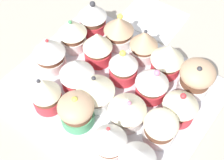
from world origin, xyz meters
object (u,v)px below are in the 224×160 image
(cupcake_0, at_px, (137,160))
(cupcake_15, at_px, (119,30))
(cupcake_1, at_px, (160,128))
(cupcake_14, at_px, (98,47))
(baking_tray, at_px, (112,91))
(cupcake_4, at_px, (109,140))
(cupcake_8, at_px, (77,111))
(cupcake_6, at_px, (152,82))
(cupcake_12, at_px, (46,93))
(cupcake_9, at_px, (96,91))
(cupcake_3, at_px, (196,78))
(cupcake_10, at_px, (122,64))
(cupcake_13, at_px, (77,73))
(cupcake_5, at_px, (127,109))
(cupcake_18, at_px, (92,17))
(cupcake_7, at_px, (167,58))
(cupcake_16, at_px, (49,52))
(cupcake_11, at_px, (142,43))
(cupcake_17, at_px, (72,33))
(cupcake_2, at_px, (181,105))
(napkin, at_px, (153,18))

(cupcake_0, relative_size, cupcake_15, 0.97)
(cupcake_1, distance_m, cupcake_14, 0.20)
(baking_tray, xyz_separation_m, cupcake_1, (-0.03, -0.12, 0.04))
(cupcake_4, xyz_separation_m, cupcake_8, (0.01, 0.08, -0.01))
(cupcake_6, height_order, cupcake_12, cupcake_12)
(cupcake_9, xyz_separation_m, cupcake_14, (0.08, 0.06, 0.00))
(cupcake_1, height_order, cupcake_4, cupcake_4)
(cupcake_3, bearing_deg, baking_tray, 126.93)
(cupcake_10, distance_m, cupcake_15, 0.09)
(cupcake_13, bearing_deg, cupcake_14, 6.89)
(cupcake_5, height_order, cupcake_18, cupcake_18)
(cupcake_4, xyz_separation_m, cupcake_9, (0.06, 0.08, -0.00))
(cupcake_6, xyz_separation_m, cupcake_7, (0.06, 0.01, -0.00))
(cupcake_4, bearing_deg, cupcake_5, 10.00)
(baking_tray, relative_size, cupcake_5, 5.25)
(cupcake_16, bearing_deg, cupcake_1, -90.01)
(cupcake_10, xyz_separation_m, cupcake_14, (0.00, 0.06, -0.00))
(baking_tray, xyz_separation_m, cupcake_15, (0.10, 0.06, 0.04))
(cupcake_7, height_order, cupcake_9, cupcake_7)
(cupcake_11, distance_m, cupcake_17, 0.14)
(cupcake_7, height_order, cupcake_11, same)
(cupcake_8, xyz_separation_m, cupcake_9, (0.05, -0.00, 0.00))
(cupcake_3, bearing_deg, cupcake_12, 134.53)
(cupcake_0, relative_size, cupcake_7, 0.99)
(cupcake_2, xyz_separation_m, cupcake_5, (-0.06, 0.07, -0.00))
(cupcake_4, distance_m, cupcake_13, 0.14)
(cupcake_17, bearing_deg, napkin, -23.73)
(cupcake_1, bearing_deg, cupcake_14, 69.88)
(cupcake_3, relative_size, cupcake_14, 1.01)
(cupcake_11, relative_size, cupcake_13, 1.01)
(cupcake_3, bearing_deg, cupcake_1, -179.59)
(cupcake_17, relative_size, cupcake_18, 0.97)
(cupcake_6, bearing_deg, cupcake_1, -137.60)
(cupcake_7, bearing_deg, cupcake_11, 86.20)
(cupcake_5, distance_m, cupcake_17, 0.20)
(cupcake_0, relative_size, napkin, 0.55)
(cupcake_12, distance_m, cupcake_16, 0.09)
(cupcake_0, height_order, cupcake_6, cupcake_6)
(cupcake_9, bearing_deg, cupcake_12, 132.80)
(cupcake_2, relative_size, cupcake_13, 1.03)
(baking_tray, bearing_deg, cupcake_2, -78.57)
(cupcake_12, bearing_deg, cupcake_8, -82.19)
(cupcake_4, distance_m, cupcake_18, 0.28)
(cupcake_6, relative_size, cupcake_16, 0.96)
(cupcake_11, bearing_deg, cupcake_3, -95.23)
(baking_tray, xyz_separation_m, cupcake_12, (-0.10, 0.07, 0.05))
(cupcake_10, bearing_deg, cupcake_5, -138.16)
(cupcake_7, distance_m, cupcake_17, 0.19)
(cupcake_2, xyz_separation_m, cupcake_3, (0.07, 0.01, 0.00))
(cupcake_14, distance_m, cupcake_15, 0.06)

